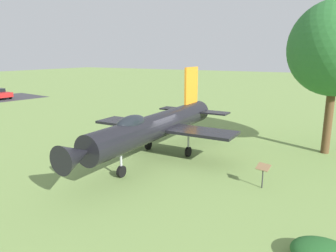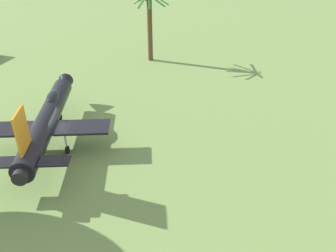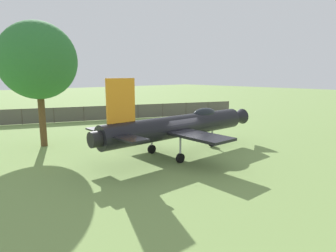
# 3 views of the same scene
# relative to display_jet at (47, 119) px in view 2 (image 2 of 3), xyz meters

# --- Properties ---
(ground_plane) EXTENTS (200.00, 200.00, 0.00)m
(ground_plane) POSITION_rel_display_jet_xyz_m (-0.35, 0.00, -2.00)
(ground_plane) COLOR #75934C
(display_jet) EXTENTS (13.55, 8.94, 5.18)m
(display_jet) POSITION_rel_display_jet_xyz_m (0.00, 0.00, 0.00)
(display_jet) COLOR black
(display_jet) RESTS_ON ground_plane
(palm_tree) EXTENTS (4.31, 3.70, 7.33)m
(palm_tree) POSITION_rel_display_jet_xyz_m (16.53, -7.61, 1.79)
(palm_tree) COLOR brown
(palm_tree) RESTS_ON ground_plane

